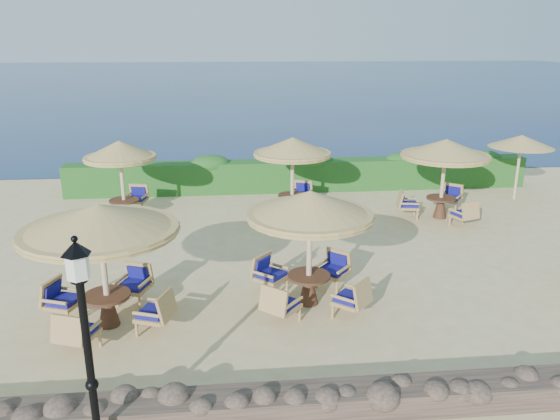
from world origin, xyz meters
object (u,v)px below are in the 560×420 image
object	(u,v)px
lamp_post	(89,362)
cafe_set_5	(445,161)
cafe_set_1	(310,228)
cafe_set_0	(101,240)
extra_parasol	(521,141)
cafe_set_3	(121,164)
cafe_set_4	(292,158)

from	to	relation	value
lamp_post	cafe_set_5	xyz separation A→B (m)	(8.98, 10.11, 0.38)
cafe_set_1	cafe_set_0	bearing A→B (deg)	-172.61
cafe_set_5	extra_parasol	bearing A→B (deg)	27.60
lamp_post	extra_parasol	bearing A→B (deg)	43.60
cafe_set_3	extra_parasol	bearing A→B (deg)	4.60
lamp_post	cafe_set_5	size ratio (longest dim) A/B	1.15
cafe_set_0	cafe_set_3	bearing A→B (deg)	96.87
lamp_post	cafe_set_0	size ratio (longest dim) A/B	1.04
cafe_set_4	cafe_set_3	bearing A→B (deg)	-179.55
cafe_set_0	lamp_post	bearing A→B (deg)	-80.95
lamp_post	cafe_set_3	size ratio (longest dim) A/B	1.15
cafe_set_0	cafe_set_1	world-z (taller)	same
cafe_set_5	cafe_set_4	bearing A→B (deg)	170.65
cafe_set_1	lamp_post	bearing A→B (deg)	-129.97
cafe_set_3	cafe_set_4	distance (m)	5.55
cafe_set_1	cafe_set_4	xyz separation A→B (m)	(0.41, 6.51, 0.15)
extra_parasol	cafe_set_0	bearing A→B (deg)	-148.30
lamp_post	extra_parasol	size ratio (longest dim) A/B	1.38
extra_parasol	cafe_set_0	xyz separation A→B (m)	(-13.21, -8.16, -0.26)
lamp_post	cafe_set_0	distance (m)	3.91
lamp_post	cafe_set_1	bearing A→B (deg)	50.03
cafe_set_3	cafe_set_4	world-z (taller)	same
cafe_set_1	extra_parasol	bearing A→B (deg)	40.46
cafe_set_0	cafe_set_4	bearing A→B (deg)	56.36
cafe_set_0	cafe_set_5	distance (m)	11.46
cafe_set_5	cafe_set_0	bearing A→B (deg)	-146.84
cafe_set_0	cafe_set_4	xyz separation A→B (m)	(4.71, 7.07, 0.06)
cafe_set_3	cafe_set_4	bearing A→B (deg)	0.45
extra_parasol	cafe_set_0	world-z (taller)	cafe_set_0
cafe_set_1	cafe_set_3	world-z (taller)	same
cafe_set_3	cafe_set_5	xyz separation A→B (m)	(10.44, -0.76, 0.03)
cafe_set_0	cafe_set_5	bearing A→B (deg)	33.16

